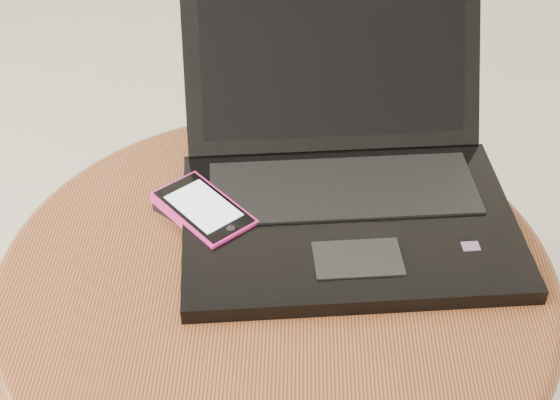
{
  "coord_description": "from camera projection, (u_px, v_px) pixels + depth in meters",
  "views": [
    {
      "loc": [
        -0.01,
        -0.62,
        1.16
      ],
      "look_at": [
        -0.03,
        0.09,
        0.57
      ],
      "focal_mm": 52.91,
      "sensor_mm": 36.0,
      "label": 1
    }
  ],
  "objects": [
    {
      "name": "table",
      "position": [
        276.0,
        333.0,
        1.0
      ],
      "size": [
        0.64,
        0.64,
        0.51
      ],
      "color": "#573115",
      "rests_on": "ground"
    },
    {
      "name": "phone_pink",
      "position": [
        204.0,
        211.0,
        0.98
      ],
      "size": [
        0.13,
        0.14,
        0.02
      ],
      "color": "#E72692",
      "rests_on": "phone_black"
    },
    {
      "name": "laptop",
      "position": [
        344.0,
        173.0,
        0.99
      ],
      "size": [
        0.42,
        0.42,
        0.23
      ],
      "color": "black",
      "rests_on": "table"
    },
    {
      "name": "phone_black",
      "position": [
        206.0,
        214.0,
        0.99
      ],
      "size": [
        0.13,
        0.12,
        0.01
      ],
      "color": "black",
      "rests_on": "table"
    }
  ]
}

